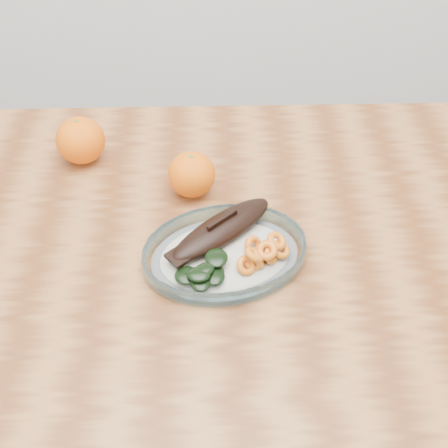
% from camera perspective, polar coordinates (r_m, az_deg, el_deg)
% --- Properties ---
extents(ground, '(3.00, 3.00, 0.00)m').
position_cam_1_polar(ground, '(1.57, -3.63, -20.70)').
color(ground, slate).
rests_on(ground, ground).
extents(dining_table, '(1.20, 0.80, 0.75)m').
position_cam_1_polar(dining_table, '(1.01, -5.33, -5.88)').
color(dining_table, brown).
rests_on(dining_table, ground).
extents(plated_meal, '(0.56, 0.56, 0.07)m').
position_cam_1_polar(plated_meal, '(0.90, 0.10, -2.79)').
color(plated_meal, white).
rests_on(plated_meal, dining_table).
extents(orange_left, '(0.09, 0.09, 0.09)m').
position_cam_1_polar(orange_left, '(1.09, -14.37, 8.22)').
color(orange_left, '#FF4D05').
rests_on(orange_left, dining_table).
extents(orange_right, '(0.08, 0.08, 0.08)m').
position_cam_1_polar(orange_right, '(0.99, -3.31, 5.05)').
color(orange_right, '#FF4D05').
rests_on(orange_right, dining_table).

